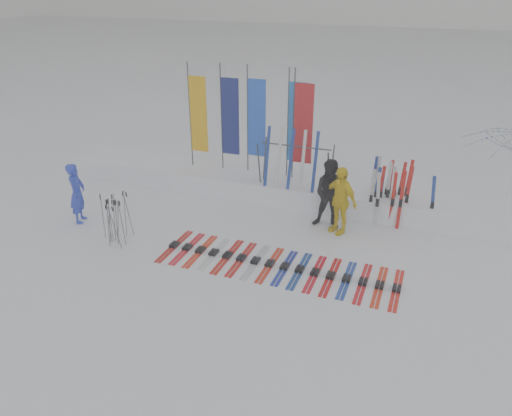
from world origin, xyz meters
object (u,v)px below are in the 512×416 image
at_px(person_black, 331,194).
at_px(ski_row, 277,265).
at_px(person_yellow, 340,200).
at_px(ski_rack, 295,160).
at_px(person_blue, 77,193).

xyz_separation_m(person_black, ski_row, (-0.64, -2.41, -0.90)).
relative_size(person_yellow, ski_rack, 0.88).
xyz_separation_m(person_yellow, ski_row, (-0.93, -2.20, -0.86)).
distance_m(person_yellow, ski_rack, 2.03).
relative_size(person_blue, ski_rack, 0.81).
bearing_deg(ski_row, ski_rack, 100.41).
height_order(person_blue, person_yellow, person_yellow).
xyz_separation_m(person_blue, person_black, (6.39, 2.07, 0.11)).
height_order(person_blue, person_black, person_black).
distance_m(person_blue, ski_row, 5.81).
bearing_deg(ski_rack, ski_row, -79.59).
bearing_deg(ski_rack, person_black, -38.07).
relative_size(person_black, ski_row, 0.34).
bearing_deg(person_black, person_yellow, -41.98).
relative_size(person_blue, person_black, 0.89).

